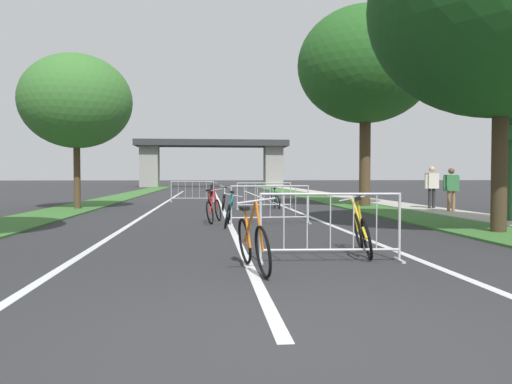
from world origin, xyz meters
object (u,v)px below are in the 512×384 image
bicycle_yellow_0 (362,232)px  bicycle_black_3 (211,195)px  bicycle_white_4 (224,201)px  pedestrian_strolling (451,186)px  bicycle_teal_5 (229,213)px  crowd_barrier_fourth (192,192)px  tree_left_pine_near (76,101)px  tree_right_pine_far (366,66)px  lamppost_with_sign (511,118)px  bicycle_orange_2 (253,243)px  crowd_barrier_third (264,196)px  bicycle_red_6 (214,210)px  tree_right_oak_near (502,5)px  bicycle_green_1 (275,200)px  crowd_barrier_nearest (330,228)px  pedestrian_waiting (432,184)px  crowd_barrier_second (270,205)px

bicycle_yellow_0 → bicycle_black_3: size_ratio=1.02×
bicycle_white_4 → pedestrian_strolling: (7.85, -2.36, 0.60)m
bicycle_teal_5 → crowd_barrier_fourth: bearing=102.3°
tree_left_pine_near → bicycle_yellow_0: size_ratio=3.56×
tree_right_pine_far → crowd_barrier_fourth: bearing=146.6°
lamppost_with_sign → bicycle_black_3: bearing=124.6°
bicycle_orange_2 → bicycle_yellow_0: bearing=-156.8°
bicycle_black_3 → tree_left_pine_near: bearing=-130.2°
tree_right_pine_far → crowd_barrier_third: 7.07m
tree_right_pine_far → bicycle_red_6: tree_right_pine_far is taller
tree_right_oak_near → tree_right_pine_far: tree_right_pine_far is taller
bicycle_green_1 → pedestrian_strolling: size_ratio=1.02×
tree_left_pine_near → pedestrian_strolling: tree_left_pine_near is taller
crowd_barrier_third → bicycle_orange_2: size_ratio=1.28×
crowd_barrier_nearest → bicycle_yellow_0: (0.68, 0.59, -0.15)m
tree_right_oak_near → bicycle_white_4: size_ratio=4.47×
crowd_barrier_fourth → bicycle_white_4: size_ratio=1.28×
tree_right_pine_far → bicycle_orange_2: bearing=-113.9°
crowd_barrier_fourth → crowd_barrier_nearest: bearing=-81.7°
lamppost_with_sign → tree_right_oak_near: bearing=-127.4°
crowd_barrier_nearest → crowd_barrier_fourth: 17.99m
bicycle_black_3 → pedestrian_strolling: size_ratio=1.03×
tree_right_oak_near → bicycle_orange_2: (-5.93, -3.79, -4.74)m
tree_right_pine_far → crowd_barrier_third: tree_right_pine_far is taller
crowd_barrier_third → pedestrian_strolling: (6.26, -2.75, 0.45)m
bicycle_teal_5 → lamppost_with_sign: bearing=6.6°
bicycle_red_6 → bicycle_white_4: bearing=98.6°
lamppost_with_sign → bicycle_yellow_0: bearing=-139.7°
tree_left_pine_near → crowd_barrier_fourth: size_ratio=2.73×
bicycle_red_6 → pedestrian_strolling: bearing=31.3°
tree_right_oak_near → crowd_barrier_fourth: 16.96m
crowd_barrier_nearest → pedestrian_waiting: pedestrian_waiting is taller
tree_right_pine_far → bicycle_red_6: size_ratio=5.11×
bicycle_yellow_0 → bicycle_orange_2: bicycle_orange_2 is taller
tree_left_pine_near → crowd_barrier_nearest: (6.87, -12.34, -3.66)m
crowd_barrier_fourth → bicycle_yellow_0: (3.28, -17.21, -0.15)m
bicycle_orange_2 → bicycle_red_6: size_ratio=1.05×
bicycle_yellow_0 → bicycle_white_4: size_ratio=0.98×
tree_right_oak_near → tree_right_pine_far: 9.79m
crowd_barrier_second → bicycle_black_3: bearing=97.7°
crowd_barrier_nearest → bicycle_black_3: size_ratio=1.35×
crowd_barrier_fourth → pedestrian_waiting: pedestrian_waiting is taller
bicycle_orange_2 → crowd_barrier_third: bearing=-105.8°
bicycle_green_1 → crowd_barrier_third: bearing=-135.4°
crowd_barrier_fourth → tree_left_pine_near: bearing=-128.0°
crowd_barrier_nearest → bicycle_orange_2: bearing=-154.2°
crowd_barrier_second → crowd_barrier_third: 5.95m
tree_right_pine_far → crowd_barrier_fourth: tree_right_pine_far is taller
crowd_barrier_second → bicycle_teal_5: crowd_barrier_second is taller
crowd_barrier_third → bicycle_black_3: size_ratio=1.35×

